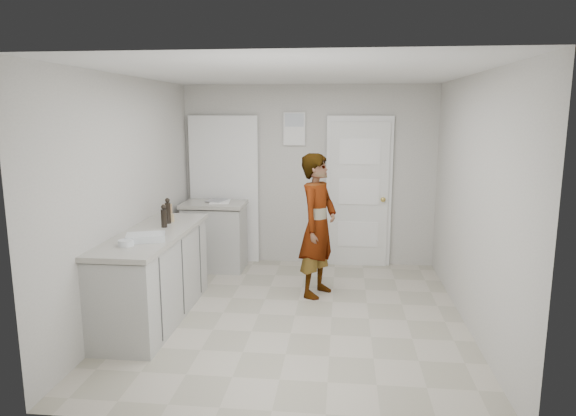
# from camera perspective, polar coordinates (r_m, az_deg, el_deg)

# --- Properties ---
(ground) EXTENTS (4.00, 4.00, 0.00)m
(ground) POSITION_cam_1_polar(r_m,az_deg,el_deg) (5.57, 0.78, -11.86)
(ground) COLOR #A49E89
(ground) RESTS_ON ground
(room_shell) EXTENTS (4.00, 4.00, 4.00)m
(room_shell) POSITION_cam_1_polar(r_m,az_deg,el_deg) (7.19, 0.88, 1.79)
(room_shell) COLOR beige
(room_shell) RESTS_ON ground
(main_counter) EXTENTS (0.64, 1.96, 0.93)m
(main_counter) POSITION_cam_1_polar(r_m,az_deg,el_deg) (5.56, -14.61, -7.58)
(main_counter) COLOR beige
(main_counter) RESTS_ON ground
(side_counter) EXTENTS (0.84, 0.61, 0.93)m
(side_counter) POSITION_cam_1_polar(r_m,az_deg,el_deg) (7.10, -8.13, -3.34)
(side_counter) COLOR beige
(side_counter) RESTS_ON ground
(person) EXTENTS (0.61, 0.72, 1.67)m
(person) POSITION_cam_1_polar(r_m,az_deg,el_deg) (5.95, 3.34, -1.95)
(person) COLOR silver
(person) RESTS_ON ground
(cake_mix_box) EXTENTS (0.12, 0.08, 0.17)m
(cake_mix_box) POSITION_cam_1_polar(r_m,az_deg,el_deg) (5.99, -13.25, -0.42)
(cake_mix_box) COLOR olive
(cake_mix_box) RESTS_ON main_counter
(spice_jar) EXTENTS (0.05, 0.05, 0.08)m
(spice_jar) POSITION_cam_1_polar(r_m,az_deg,el_deg) (5.87, -12.78, -1.08)
(spice_jar) COLOR tan
(spice_jar) RESTS_ON main_counter
(oil_cruet_a) EXTENTS (0.06, 0.06, 0.25)m
(oil_cruet_a) POSITION_cam_1_polar(r_m,az_deg,el_deg) (5.58, -13.63, -0.92)
(oil_cruet_a) COLOR black
(oil_cruet_a) RESTS_ON main_counter
(oil_cruet_b) EXTENTS (0.06, 0.06, 0.28)m
(oil_cruet_b) POSITION_cam_1_polar(r_m,az_deg,el_deg) (5.76, -13.21, -0.35)
(oil_cruet_b) COLOR black
(oil_cruet_b) RESTS_ON main_counter
(baking_dish) EXTENTS (0.42, 0.36, 0.06)m
(baking_dish) POSITION_cam_1_polar(r_m,az_deg,el_deg) (5.07, -15.52, -3.19)
(baking_dish) COLOR silver
(baking_dish) RESTS_ON main_counter
(egg_bowl) EXTENTS (0.14, 0.14, 0.05)m
(egg_bowl) POSITION_cam_1_polar(r_m,az_deg,el_deg) (4.92, -17.56, -3.72)
(egg_bowl) COLOR silver
(egg_bowl) RESTS_ON main_counter
(papers) EXTENTS (0.30, 0.37, 0.01)m
(papers) POSITION_cam_1_polar(r_m,az_deg,el_deg) (7.03, -7.56, 0.71)
(papers) COLOR white
(papers) RESTS_ON side_counter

